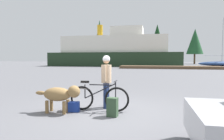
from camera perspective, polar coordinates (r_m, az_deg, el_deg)
ground_plane at (r=6.26m, az=-1.96°, el=-11.32°), size 160.00×160.00×0.00m
bicycle at (r=6.17m, az=-3.78°, el=-7.78°), size 1.82×0.44×0.92m
person_cyclist at (r=6.43m, az=-1.61°, el=-1.87°), size 0.32×0.53×1.67m
dog at (r=6.10m, az=-14.34°, el=-6.69°), size 1.39×0.47×0.81m
backpack at (r=5.59m, az=0.11°, el=-10.41°), size 0.30×0.24×0.52m
handbag_pannier at (r=6.19m, az=-10.67°, el=-10.12°), size 0.34×0.23×0.30m
dock_pier at (r=31.52m, az=15.79°, el=0.74°), size 14.64×2.94×0.40m
ferry_boat at (r=40.83m, az=0.93°, el=5.17°), size 25.41×7.64×8.24m
sailboat_moored at (r=46.10m, az=28.51°, el=1.62°), size 8.96×2.51×9.53m
pine_tree_far_left at (r=60.59m, az=-3.52°, el=9.21°), size 3.54×3.54×12.67m
pine_tree_center at (r=55.71m, az=12.60°, el=8.63°), size 4.17×4.17×10.48m
pine_tree_far_right at (r=58.27m, az=22.28°, el=7.43°), size 4.30×4.30×9.27m
pine_tree_mid_back at (r=62.02m, az=4.77°, el=8.47°), size 3.12×3.12×11.23m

